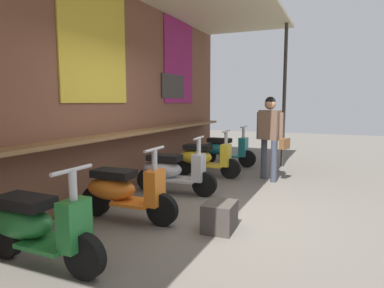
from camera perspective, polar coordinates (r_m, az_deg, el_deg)
The scene contains 9 objects.
ground_plane at distance 4.77m, azimuth 4.55°, elevation -11.57°, with size 26.29×26.29×0.00m, color #605B54.
market_stall_facade at distance 5.44m, azimuth -14.45°, elevation 11.38°, with size 9.39×2.48×3.52m.
scooter_green at distance 3.55m, azimuth -24.78°, elevation -12.25°, with size 0.46×1.40×0.97m.
scooter_orange at distance 4.53m, azimuth -11.62°, elevation -7.60°, with size 0.46×1.40×0.97m.
scooter_silver at distance 5.69m, azimuth -3.50°, elevation -4.45°, with size 0.49×1.40×0.97m.
scooter_yellow at distance 6.98m, azimuth 1.87°, elevation -2.31°, with size 0.46×1.40×0.97m.
scooter_teal at distance 8.25m, azimuth 5.37°, elevation -0.89°, with size 0.47×1.40×0.97m.
shopper_with_handbag at distance 6.73m, azimuth 12.97°, elevation 2.25°, with size 0.39×0.66×1.62m.
merchandise_crate at distance 4.16m, azimuth 4.65°, elevation -11.97°, with size 0.44×0.35×0.34m, color #3D3833.
Camera 1 is at (-4.28, -1.46, 1.52)m, focal length 31.90 mm.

